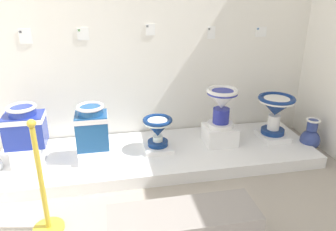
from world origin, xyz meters
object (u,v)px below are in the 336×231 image
at_px(plinth_block_tall_cobalt, 158,147).
at_px(decorative_vase_corner, 310,138).
at_px(stanchion_post_near_left, 44,199).
at_px(info_placard_first, 25,36).
at_px(antique_toilet_pale_glazed, 92,126).
at_px(plinth_block_leftmost, 29,153).
at_px(info_placard_second, 83,34).
at_px(info_placard_fourth, 211,32).
at_px(info_placard_fifth, 261,32).
at_px(plinth_block_slender_white, 220,135).
at_px(antique_toilet_rightmost, 276,108).
at_px(antique_toilet_slender_white, 222,103).
at_px(plinth_block_rightmost, 272,135).
at_px(antique_toilet_leftmost, 24,125).
at_px(info_placard_third, 150,29).
at_px(plinth_block_pale_glazed, 94,152).
at_px(antique_toilet_tall_cobalt, 158,128).

xyz_separation_m(plinth_block_tall_cobalt, decorative_vase_corner, (1.77, -0.16, 0.02)).
bearing_deg(stanchion_post_near_left, info_placard_first, 100.19).
bearing_deg(antique_toilet_pale_glazed, plinth_block_leftmost, 175.70).
distance_m(plinth_block_tall_cobalt, info_placard_second, 1.48).
bearing_deg(info_placard_fourth, stanchion_post_near_left, -140.66).
height_order(info_placard_first, decorative_vase_corner, info_placard_first).
bearing_deg(info_placard_second, info_placard_fourth, -0.00).
relative_size(info_placard_fifth, decorative_vase_corner, 0.33).
distance_m(plinth_block_slender_white, antique_toilet_rightmost, 0.72).
bearing_deg(antique_toilet_slender_white, info_placard_first, 166.38).
xyz_separation_m(antique_toilet_rightmost, info_placard_fourth, (-0.66, 0.49, 0.80)).
bearing_deg(plinth_block_slender_white, stanchion_post_near_left, -151.48).
height_order(plinth_block_rightmost, info_placard_fourth, info_placard_fourth).
height_order(antique_toilet_leftmost, plinth_block_slender_white, antique_toilet_leftmost).
relative_size(plinth_block_tall_cobalt, plinth_block_rightmost, 0.87).
distance_m(antique_toilet_pale_glazed, antique_toilet_rightmost, 2.08).
relative_size(antique_toilet_slender_white, stanchion_post_near_left, 0.46).
xyz_separation_m(antique_toilet_slender_white, antique_toilet_rightmost, (0.66, 0.01, -0.11)).
height_order(antique_toilet_pale_glazed, info_placard_second, info_placard_second).
xyz_separation_m(antique_toilet_pale_glazed, stanchion_post_near_left, (-0.36, -0.90, -0.20)).
bearing_deg(info_placard_second, plinth_block_tall_cobalt, -35.29).
height_order(antique_toilet_leftmost, antique_toilet_slender_white, antique_toilet_slender_white).
distance_m(plinth_block_leftmost, info_placard_third, 1.85).
bearing_deg(antique_toilet_slender_white, antique_toilet_pale_glazed, -177.22).
bearing_deg(antique_toilet_leftmost, decorative_vase_corner, -2.96).
relative_size(antique_toilet_leftmost, antique_toilet_pale_glazed, 0.91).
relative_size(plinth_block_pale_glazed, info_placard_second, 2.95).
xyz_separation_m(plinth_block_slender_white, stanchion_post_near_left, (-1.78, -0.97, 0.06)).
bearing_deg(decorative_vase_corner, antique_toilet_slender_white, 170.20).
relative_size(plinth_block_leftmost, plinth_block_tall_cobalt, 1.15).
bearing_deg(plinth_block_pale_glazed, info_placard_fourth, 21.63).
height_order(antique_toilet_pale_glazed, decorative_vase_corner, antique_toilet_pale_glazed).
bearing_deg(plinth_block_leftmost, info_placard_first, 86.54).
height_order(info_placard_first, info_placard_second, info_placard_first).
distance_m(plinth_block_pale_glazed, info_placard_fifth, 2.40).
xyz_separation_m(plinth_block_leftmost, decorative_vase_corner, (3.11, -0.16, -0.05)).
bearing_deg(info_placard_first, antique_toilet_tall_cobalt, -21.30).
height_order(plinth_block_rightmost, antique_toilet_rightmost, antique_toilet_rightmost).
height_order(plinth_block_rightmost, info_placard_second, info_placard_second).
bearing_deg(decorative_vase_corner, antique_toilet_pale_glazed, 177.40).
distance_m(plinth_block_rightmost, info_placard_third, 1.90).
bearing_deg(stanchion_post_near_left, plinth_block_leftmost, 107.23).
xyz_separation_m(plinth_block_tall_cobalt, plinth_block_rightmost, (1.39, 0.03, 0.01)).
xyz_separation_m(plinth_block_pale_glazed, info_placard_fourth, (1.42, 0.56, 1.13)).
xyz_separation_m(info_placard_first, info_placard_second, (0.59, -0.00, 0.01)).
height_order(plinth_block_leftmost, plinth_block_rightmost, plinth_block_leftmost).
xyz_separation_m(antique_toilet_leftmost, antique_toilet_tall_cobalt, (1.34, 0.00, -0.14)).
height_order(plinth_block_leftmost, info_placard_fourth, info_placard_fourth).
bearing_deg(plinth_block_slender_white, info_placard_fifth, 38.29).
height_order(antique_toilet_leftmost, info_placard_third, info_placard_third).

